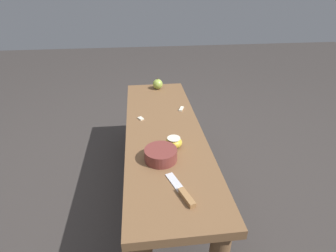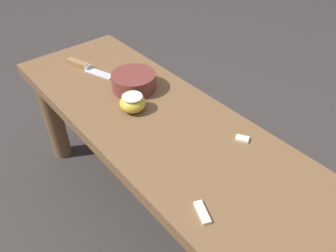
{
  "view_description": "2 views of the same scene",
  "coord_description": "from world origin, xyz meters",
  "px_view_note": "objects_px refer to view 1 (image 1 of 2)",
  "views": [
    {
      "loc": [
        -1.22,
        0.12,
        1.16
      ],
      "look_at": [
        -0.02,
        -0.02,
        0.48
      ],
      "focal_mm": 28.0,
      "sensor_mm": 36.0,
      "label": 1
    },
    {
      "loc": [
        0.51,
        -0.46,
        1.06
      ],
      "look_at": [
        -0.02,
        -0.02,
        0.48
      ],
      "focal_mm": 35.0,
      "sensor_mm": 36.0,
      "label": 2
    }
  ],
  "objects_px": {
    "knife": "(183,193)",
    "apple_whole": "(158,84)",
    "bowl": "(161,155)",
    "apple_cut": "(174,142)",
    "wooden_bench": "(164,142)"
  },
  "relations": [
    {
      "from": "knife",
      "to": "apple_whole",
      "type": "distance_m",
      "value": 1.09
    },
    {
      "from": "apple_whole",
      "to": "bowl",
      "type": "xyz_separation_m",
      "value": [
        -0.86,
        0.06,
        -0.01
      ]
    },
    {
      "from": "apple_cut",
      "to": "wooden_bench",
      "type": "bearing_deg",
      "value": 9.54
    },
    {
      "from": "knife",
      "to": "apple_whole",
      "type": "relative_size",
      "value": 2.5
    },
    {
      "from": "knife",
      "to": "apple_cut",
      "type": "height_order",
      "value": "apple_cut"
    },
    {
      "from": "apple_cut",
      "to": "apple_whole",
      "type": "bearing_deg",
      "value": 1.01
    },
    {
      "from": "bowl",
      "to": "wooden_bench",
      "type": "bearing_deg",
      "value": -8.66
    },
    {
      "from": "apple_cut",
      "to": "bowl",
      "type": "height_order",
      "value": "bowl"
    },
    {
      "from": "wooden_bench",
      "to": "bowl",
      "type": "height_order",
      "value": "bowl"
    },
    {
      "from": "apple_whole",
      "to": "apple_cut",
      "type": "xyz_separation_m",
      "value": [
        -0.77,
        -0.01,
        -0.01
      ]
    },
    {
      "from": "apple_whole",
      "to": "bowl",
      "type": "distance_m",
      "value": 0.86
    },
    {
      "from": "wooden_bench",
      "to": "apple_whole",
      "type": "xyz_separation_m",
      "value": [
        0.59,
        -0.02,
        0.12
      ]
    },
    {
      "from": "wooden_bench",
      "to": "apple_cut",
      "type": "bearing_deg",
      "value": -170.46
    },
    {
      "from": "apple_whole",
      "to": "apple_cut",
      "type": "bearing_deg",
      "value": -178.99
    },
    {
      "from": "apple_cut",
      "to": "knife",
      "type": "bearing_deg",
      "value": 178.49
    }
  ]
}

